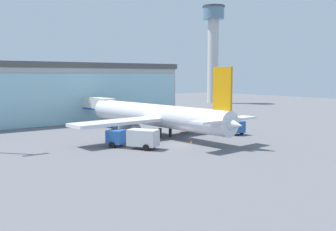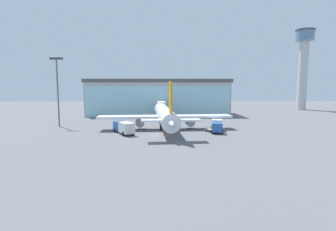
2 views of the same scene
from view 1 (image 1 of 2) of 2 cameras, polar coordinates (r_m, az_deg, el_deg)
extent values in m
plane|color=slate|center=(57.08, 1.94, -4.20)|extent=(240.00, 240.00, 0.00)
cube|color=#AFAFAF|center=(90.50, -14.27, 3.01)|extent=(48.46, 15.85, 11.41)
cube|color=#9ACDD9|center=(83.19, -12.06, 2.43)|extent=(47.48, 0.33, 10.26)
cube|color=#4D4D4D|center=(90.41, -14.37, 7.00)|extent=(49.42, 16.17, 1.20)
cube|color=silver|center=(81.11, -10.70, 1.76)|extent=(3.15, 12.10, 2.40)
cube|color=#194799|center=(81.20, -10.69, 1.02)|extent=(3.20, 12.10, 0.30)
cylinder|color=#4C4C51|center=(85.19, -12.24, 0.08)|extent=(0.70, 0.70, 3.08)
cylinder|color=#BDBDBD|center=(140.31, 6.54, 7.79)|extent=(3.79, 3.79, 29.26)
cylinder|color=slate|center=(141.83, 6.63, 14.52)|extent=(7.35, 7.35, 4.00)
cylinder|color=#3F3F44|center=(142.19, 6.64, 15.43)|extent=(7.72, 7.72, 0.60)
cylinder|color=silver|center=(64.77, -1.91, 0.06)|extent=(5.60, 32.25, 3.62)
cone|color=silver|center=(77.81, -9.40, 0.97)|extent=(3.80, 3.22, 3.62)
cone|color=silver|center=(53.39, 9.04, -1.28)|extent=(3.50, 4.19, 3.26)
cube|color=silver|center=(63.58, -0.99, -0.38)|extent=(31.62, 6.13, 0.50)
cube|color=silver|center=(53.97, 8.24, -0.61)|extent=(11.13, 3.07, 0.30)
cube|color=orange|center=(53.98, 7.90, 3.89)|extent=(0.56, 3.22, 5.90)
cylinder|color=gray|center=(60.51, -5.63, -2.02)|extent=(2.29, 3.32, 2.10)
cylinder|color=gray|center=(68.08, 2.58, -1.11)|extent=(2.29, 3.32, 2.10)
cylinder|color=black|center=(62.42, -1.16, -2.58)|extent=(0.50, 0.50, 1.60)
cylinder|color=black|center=(63.83, 0.34, -2.39)|extent=(0.50, 0.50, 1.60)
cylinder|color=black|center=(75.56, -8.17, -1.15)|extent=(0.40, 0.40, 1.60)
cube|color=#2659A5|center=(55.39, -7.53, -3.10)|extent=(3.00, 3.00, 1.90)
cube|color=silver|center=(53.37, -3.64, -3.24)|extent=(3.88, 4.56, 2.20)
cylinder|color=black|center=(54.61, -8.11, -4.24)|extent=(0.70, 0.93, 0.90)
cylinder|color=black|center=(56.48, -6.95, -3.89)|extent=(0.70, 0.93, 0.90)
cylinder|color=black|center=(52.15, -3.20, -4.68)|extent=(0.70, 0.93, 0.90)
cylinder|color=black|center=(54.09, -2.16, -4.29)|extent=(0.70, 0.93, 0.90)
cube|color=#2659A5|center=(66.67, 9.90, -1.60)|extent=(2.56, 2.56, 1.90)
cube|color=white|center=(70.02, 7.84, -1.08)|extent=(2.89, 4.33, 2.20)
cylinder|color=black|center=(67.46, 10.63, -2.34)|extent=(0.46, 0.94, 0.90)
cylinder|color=black|center=(66.15, 9.12, -2.48)|extent=(0.46, 0.94, 0.90)
cylinder|color=black|center=(71.60, 8.09, -1.82)|extent=(0.46, 0.94, 0.90)
cylinder|color=black|center=(70.36, 6.62, -1.94)|extent=(0.46, 0.94, 0.90)
cube|color=#9E998C|center=(67.68, 8.24, -2.21)|extent=(3.05, 3.16, 0.16)
cylinder|color=black|center=(67.08, 7.25, -2.53)|extent=(0.38, 0.41, 0.44)
cylinder|color=#9E998C|center=(66.97, 7.26, -1.83)|extent=(0.08, 0.08, 0.90)
cylinder|color=black|center=(68.50, 7.34, -2.35)|extent=(0.38, 0.41, 0.44)
cylinder|color=#9E998C|center=(68.39, 7.35, -1.67)|extent=(0.08, 0.08, 0.90)
cylinder|color=black|center=(66.97, 9.16, -2.57)|extent=(0.38, 0.41, 0.44)
cylinder|color=#9E998C|center=(66.85, 9.18, -1.87)|extent=(0.08, 0.08, 0.90)
cylinder|color=black|center=(68.39, 9.21, -2.40)|extent=(0.38, 0.41, 0.44)
cylinder|color=#9E998C|center=(68.27, 9.22, -1.71)|extent=(0.08, 0.08, 0.90)
cone|color=orange|center=(57.49, 3.40, -3.86)|extent=(0.36, 0.36, 0.55)
cone|color=orange|center=(74.37, 8.03, -1.66)|extent=(0.36, 0.36, 0.55)
camera|label=2|loc=(38.16, 69.05, 2.49)|focal=28.00mm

